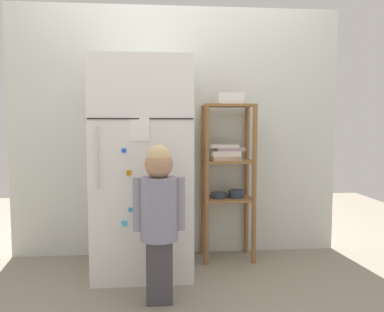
% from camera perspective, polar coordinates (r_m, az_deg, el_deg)
% --- Properties ---
extents(ground_plane, '(6.00, 6.00, 0.00)m').
position_cam_1_polar(ground_plane, '(2.99, -1.92, -16.60)').
color(ground_plane, gray).
extents(kitchen_wall_back, '(2.72, 0.03, 2.05)m').
position_cam_1_polar(kitchen_wall_back, '(3.17, -2.32, 3.60)').
color(kitchen_wall_back, silver).
rests_on(kitchen_wall_back, ground).
extents(refrigerator, '(0.70, 0.69, 1.55)m').
position_cam_1_polar(refrigerator, '(2.83, -7.33, -1.64)').
color(refrigerator, white).
rests_on(refrigerator, ground).
extents(child_standing, '(0.31, 0.23, 0.97)m').
position_cam_1_polar(child_standing, '(2.30, -4.99, -7.83)').
color(child_standing, '#444348').
rests_on(child_standing, ground).
extents(pantry_shelf_unit, '(0.41, 0.29, 1.25)m').
position_cam_1_polar(pantry_shelf_unit, '(3.05, 5.38, -1.77)').
color(pantry_shelf_unit, olive).
rests_on(pantry_shelf_unit, ground).
extents(fruit_bin, '(0.20, 0.17, 0.09)m').
position_cam_1_polar(fruit_bin, '(3.04, 5.70, 8.44)').
color(fruit_bin, white).
rests_on(fruit_bin, pantry_shelf_unit).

